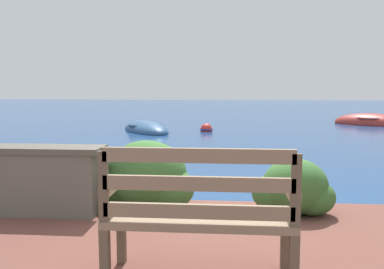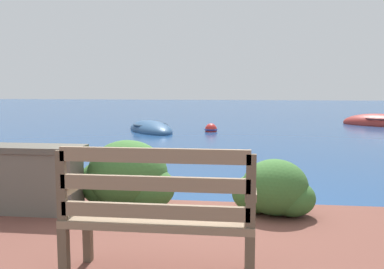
% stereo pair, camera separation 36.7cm
% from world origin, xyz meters
% --- Properties ---
extents(ground_plane, '(80.00, 80.00, 0.00)m').
position_xyz_m(ground_plane, '(0.00, 0.00, 0.00)').
color(ground_plane, navy).
extents(park_bench, '(1.26, 0.48, 0.93)m').
position_xyz_m(park_bench, '(-0.05, -2.03, 0.70)').
color(park_bench, brown).
rests_on(park_bench, patio_terrace).
extents(hedge_clump_left, '(1.07, 0.77, 0.73)m').
position_xyz_m(hedge_clump_left, '(-0.75, -0.36, 0.54)').
color(hedge_clump_left, '#38662D').
rests_on(hedge_clump_left, patio_terrace).
extents(hedge_clump_centre, '(0.83, 0.60, 0.57)m').
position_xyz_m(hedge_clump_centre, '(0.80, -0.41, 0.47)').
color(hedge_clump_centre, '#38662D').
rests_on(hedge_clump_centre, patio_terrace).
extents(rowboat_nearest, '(2.42, 2.99, 0.61)m').
position_xyz_m(rowboat_nearest, '(-2.63, 9.21, 0.05)').
color(rowboat_nearest, '#2D517A').
rests_on(rowboat_nearest, ground_plane).
extents(rowboat_mid, '(3.05, 2.60, 0.77)m').
position_xyz_m(rowboat_mid, '(5.63, 12.29, 0.07)').
color(rowboat_mid, '#9E2D28').
rests_on(rowboat_mid, ground_plane).
extents(mooring_buoy, '(0.44, 0.44, 0.40)m').
position_xyz_m(mooring_buoy, '(-0.61, 9.31, 0.07)').
color(mooring_buoy, red).
rests_on(mooring_buoy, ground_plane).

